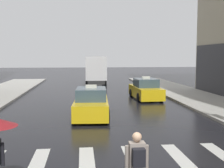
{
  "coord_description": "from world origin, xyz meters",
  "views": [
    {
      "loc": [
        -0.91,
        -5.69,
        3.36
      ],
      "look_at": [
        0.58,
        8.0,
        1.99
      ],
      "focal_mm": 44.84,
      "sensor_mm": 36.0,
      "label": 1
    }
  ],
  "objects_px": {
    "taxi_lead": "(91,104)",
    "pedestrian_with_backpack": "(137,162)",
    "box_truck": "(96,70)",
    "taxi_second": "(146,90)"
  },
  "relations": [
    {
      "from": "taxi_lead",
      "to": "pedestrian_with_backpack",
      "type": "xyz_separation_m",
      "value": [
        0.71,
        -9.35,
        0.25
      ]
    },
    {
      "from": "taxi_second",
      "to": "box_truck",
      "type": "distance_m",
      "value": 11.15
    },
    {
      "from": "taxi_lead",
      "to": "box_truck",
      "type": "xyz_separation_m",
      "value": [
        1.11,
        16.66,
        1.13
      ]
    },
    {
      "from": "pedestrian_with_backpack",
      "to": "taxi_lead",
      "type": "bearing_deg",
      "value": 94.36
    },
    {
      "from": "box_truck",
      "to": "pedestrian_with_backpack",
      "type": "distance_m",
      "value": 26.02
    },
    {
      "from": "box_truck",
      "to": "taxi_lead",
      "type": "bearing_deg",
      "value": -93.8
    },
    {
      "from": "taxi_lead",
      "to": "taxi_second",
      "type": "relative_size",
      "value": 1.01
    },
    {
      "from": "box_truck",
      "to": "pedestrian_with_backpack",
      "type": "xyz_separation_m",
      "value": [
        -0.39,
        -26.01,
        -0.88
      ]
    },
    {
      "from": "taxi_second",
      "to": "box_truck",
      "type": "xyz_separation_m",
      "value": [
        -3.39,
        10.56,
        1.13
      ]
    },
    {
      "from": "taxi_lead",
      "to": "pedestrian_with_backpack",
      "type": "bearing_deg",
      "value": -85.64
    }
  ]
}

